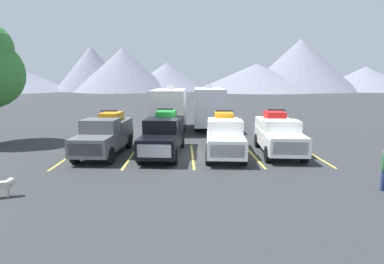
{
  "coord_description": "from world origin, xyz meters",
  "views": [
    {
      "loc": [
        -0.5,
        -16.7,
        4.36
      ],
      "look_at": [
        0.0,
        1.14,
        1.2
      ],
      "focal_mm": 28.39,
      "sensor_mm": 36.0,
      "label": 1
    }
  ],
  "objects_px": {
    "pickup_truck_a": "(105,134)",
    "dog": "(4,185)",
    "pickup_truck_b": "(164,134)",
    "camper_trailer_b": "(209,106)",
    "pickup_truck_c": "(225,135)",
    "pickup_truck_d": "(278,134)",
    "camper_trailer_a": "(169,107)"
  },
  "relations": [
    {
      "from": "pickup_truck_c",
      "to": "camper_trailer_b",
      "type": "bearing_deg",
      "value": 91.03
    },
    {
      "from": "pickup_truck_c",
      "to": "camper_trailer_b",
      "type": "distance_m",
      "value": 9.11
    },
    {
      "from": "pickup_truck_b",
      "to": "camper_trailer_b",
      "type": "relative_size",
      "value": 0.8
    },
    {
      "from": "pickup_truck_c",
      "to": "camper_trailer_b",
      "type": "xyz_separation_m",
      "value": [
        -0.16,
        9.07,
        0.86
      ]
    },
    {
      "from": "pickup_truck_b",
      "to": "pickup_truck_c",
      "type": "distance_m",
      "value": 3.52
    },
    {
      "from": "pickup_truck_a",
      "to": "pickup_truck_b",
      "type": "distance_m",
      "value": 3.38
    },
    {
      "from": "pickup_truck_a",
      "to": "pickup_truck_c",
      "type": "relative_size",
      "value": 0.99
    },
    {
      "from": "dog",
      "to": "pickup_truck_b",
      "type": "bearing_deg",
      "value": 49.74
    },
    {
      "from": "camper_trailer_a",
      "to": "camper_trailer_b",
      "type": "xyz_separation_m",
      "value": [
        3.35,
        0.83,
        0.03
      ]
    },
    {
      "from": "camper_trailer_b",
      "to": "pickup_truck_b",
      "type": "bearing_deg",
      "value": -110.95
    },
    {
      "from": "pickup_truck_c",
      "to": "dog",
      "type": "height_order",
      "value": "pickup_truck_c"
    },
    {
      "from": "pickup_truck_b",
      "to": "camper_trailer_a",
      "type": "distance_m",
      "value": 7.95
    },
    {
      "from": "pickup_truck_c",
      "to": "dog",
      "type": "bearing_deg",
      "value": -145.64
    },
    {
      "from": "pickup_truck_b",
      "to": "pickup_truck_d",
      "type": "bearing_deg",
      "value": -0.61
    },
    {
      "from": "pickup_truck_b",
      "to": "camper_trailer_b",
      "type": "distance_m",
      "value": 9.39
    },
    {
      "from": "pickup_truck_a",
      "to": "dog",
      "type": "relative_size",
      "value": 5.95
    },
    {
      "from": "pickup_truck_b",
      "to": "dog",
      "type": "relative_size",
      "value": 6.24
    },
    {
      "from": "dog",
      "to": "pickup_truck_a",
      "type": "bearing_deg",
      "value": 72.02
    },
    {
      "from": "pickup_truck_c",
      "to": "pickup_truck_d",
      "type": "height_order",
      "value": "pickup_truck_d"
    },
    {
      "from": "pickup_truck_a",
      "to": "pickup_truck_b",
      "type": "relative_size",
      "value": 0.95
    },
    {
      "from": "pickup_truck_a",
      "to": "dog",
      "type": "distance_m",
      "value": 6.9
    },
    {
      "from": "pickup_truck_b",
      "to": "dog",
      "type": "xyz_separation_m",
      "value": [
        -5.5,
        -6.49,
        -0.68
      ]
    },
    {
      "from": "pickup_truck_c",
      "to": "camper_trailer_a",
      "type": "height_order",
      "value": "camper_trailer_a"
    },
    {
      "from": "pickup_truck_d",
      "to": "camper_trailer_a",
      "type": "distance_m",
      "value": 10.45
    },
    {
      "from": "pickup_truck_d",
      "to": "pickup_truck_b",
      "type": "bearing_deg",
      "value": 179.39
    },
    {
      "from": "pickup_truck_b",
      "to": "camper_trailer_b",
      "type": "height_order",
      "value": "camper_trailer_b"
    },
    {
      "from": "pickup_truck_c",
      "to": "pickup_truck_d",
      "type": "xyz_separation_m",
      "value": [
        3.19,
        0.26,
        0.0
      ]
    },
    {
      "from": "pickup_truck_c",
      "to": "camper_trailer_a",
      "type": "bearing_deg",
      "value": 113.09
    },
    {
      "from": "pickup_truck_a",
      "to": "camper_trailer_b",
      "type": "height_order",
      "value": "camper_trailer_b"
    },
    {
      "from": "pickup_truck_a",
      "to": "pickup_truck_c",
      "type": "xyz_separation_m",
      "value": [
        6.89,
        -0.37,
        -0.01
      ]
    },
    {
      "from": "pickup_truck_b",
      "to": "pickup_truck_c",
      "type": "xyz_separation_m",
      "value": [
        3.51,
        -0.34,
        -0.02
      ]
    },
    {
      "from": "pickup_truck_c",
      "to": "camper_trailer_b",
      "type": "relative_size",
      "value": 0.77
    }
  ]
}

